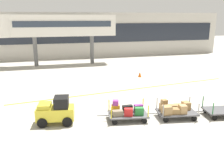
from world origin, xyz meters
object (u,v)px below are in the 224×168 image
at_px(baggage_tug, 56,111).
at_px(baggage_cart_middle, 175,109).
at_px(baggage_cart_tail, 223,110).
at_px(baggage_cart_lead, 127,112).
at_px(safety_cone_near, 140,74).

height_order(baggage_tug, baggage_cart_middle, baggage_tug).
height_order(baggage_cart_middle, baggage_cart_tail, same).
relative_size(baggage_cart_lead, baggage_cart_middle, 1.00).
bearing_deg(baggage_cart_middle, baggage_cart_tail, -9.42).
bearing_deg(baggage_cart_tail, baggage_tug, 171.12).
xyz_separation_m(baggage_cart_middle, safety_cone_near, (1.88, 10.57, -0.27)).
distance_m(baggage_cart_lead, baggage_cart_middle, 2.94).
bearing_deg(baggage_cart_lead, safety_cone_near, 64.71).
xyz_separation_m(baggage_cart_lead, baggage_cart_tail, (5.96, -0.95, -0.18)).
xyz_separation_m(baggage_tug, safety_cone_near, (8.86, 9.51, -0.48)).
xyz_separation_m(baggage_cart_lead, safety_cone_near, (4.78, 10.12, -0.25)).
relative_size(baggage_cart_lead, baggage_cart_tail, 1.00).
xyz_separation_m(baggage_cart_middle, baggage_cart_tail, (3.06, -0.51, -0.19)).
distance_m(baggage_cart_middle, safety_cone_near, 10.74).
bearing_deg(baggage_tug, baggage_cart_middle, -8.65).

